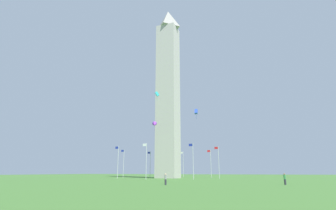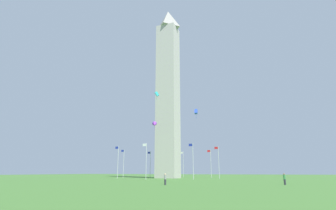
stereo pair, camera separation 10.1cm
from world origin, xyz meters
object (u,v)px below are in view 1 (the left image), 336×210
at_px(person_green_shirt, 285,179).
at_px(kite_blue_box, 196,112).
at_px(flagpole_n, 123,162).
at_px(flagpole_nw, 150,163).
at_px(flagpole_se, 193,159).
at_px(flagpole_e, 146,159).
at_px(kite_purple_delta, 155,124).
at_px(flagpole_s, 219,161).
at_px(person_gray_shirt, 166,179).
at_px(flagpole_w, 183,163).
at_px(obelisk_monument, 168,88).
at_px(flagpole_sw, 211,162).
at_px(flagpole_ne, 118,161).
at_px(kite_cyan_box, 157,94).

relative_size(person_green_shirt, kite_blue_box, 0.67).
height_order(flagpole_n, flagpole_nw, same).
bearing_deg(flagpole_se, flagpole_e, 22.50).
bearing_deg(kite_purple_delta, flagpole_nw, -62.52).
bearing_deg(flagpole_n, flagpole_s, 180.00).
bearing_deg(person_gray_shirt, flagpole_w, -21.73).
bearing_deg(flagpole_n, obelisk_monument, 180.00).
bearing_deg(flagpole_e, obelisk_monument, -90.20).
distance_m(flagpole_sw, person_gray_shirt, 50.34).
bearing_deg(person_green_shirt, flagpole_w, 15.82).
bearing_deg(person_gray_shirt, flagpole_n, 0.73).
bearing_deg(flagpole_sw, flagpole_nw, -0.00).
relative_size(flagpole_s, flagpole_nw, 1.00).
height_order(obelisk_monument, flagpole_s, obelisk_monument).
height_order(person_green_shirt, kite_blue_box, kite_blue_box).
height_order(flagpole_se, flagpole_nw, same).
bearing_deg(person_green_shirt, flagpole_ne, 45.56).
bearing_deg(flagpole_n, flagpole_se, 157.50).
bearing_deg(flagpole_sw, flagpole_ne, 45.00).
distance_m(flagpole_n, flagpole_se, 28.44).
xyz_separation_m(obelisk_monument, flagpole_w, (0.05, -15.39, -23.46)).
height_order(kite_cyan_box, kite_blue_box, kite_cyan_box).
distance_m(flagpole_s, kite_blue_box, 20.20).
relative_size(flagpole_s, flagpole_sw, 1.00).
relative_size(person_green_shirt, person_gray_shirt, 1.01).
distance_m(flagpole_ne, flagpole_se, 21.76).
xyz_separation_m(obelisk_monument, kite_purple_delta, (0.89, 8.44, -13.37)).
distance_m(flagpole_nw, person_green_shirt, 60.42).
height_order(person_gray_shirt, kite_purple_delta, kite_purple_delta).
distance_m(flagpole_n, kite_blue_box, 35.31).
bearing_deg(kite_purple_delta, kite_blue_box, 149.52).
relative_size(flagpole_n, flagpole_se, 1.00).
bearing_deg(flagpole_ne, flagpole_e, 157.50).
relative_size(flagpole_ne, flagpole_s, 1.00).
bearing_deg(person_green_shirt, flagpole_n, 37.89).
relative_size(obelisk_monument, flagpole_w, 6.32).
distance_m(flagpole_se, kite_purple_delta, 15.65).
bearing_deg(obelisk_monument, flagpole_nw, -44.86).
distance_m(flagpole_e, kite_cyan_box, 19.53).
bearing_deg(kite_purple_delta, flagpole_n, -30.11).
bearing_deg(obelisk_monument, flagpole_n, 0.00).
relative_size(kite_purple_delta, kite_blue_box, 1.12).
relative_size(flagpole_se, kite_purple_delta, 3.27).
bearing_deg(flagpole_sw, kite_cyan_box, 85.90).
bearing_deg(flagpole_e, flagpole_s, -135.00).
xyz_separation_m(flagpole_w, person_green_shirt, (-30.77, 48.08, -4.06)).
height_order(obelisk_monument, flagpole_ne, obelisk_monument).
relative_size(flagpole_se, kite_cyan_box, 4.51).
distance_m(flagpole_se, flagpole_sw, 21.76).
height_order(flagpole_e, flagpole_sw, same).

